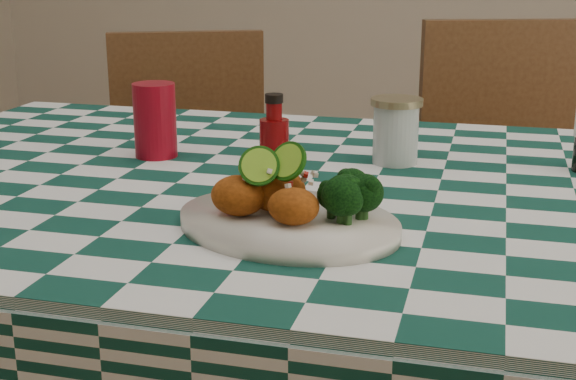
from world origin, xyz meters
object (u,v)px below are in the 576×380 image
(red_tumbler, at_px, (155,120))
(wooden_chair_right, at_px, (521,226))
(ketchup_bottle, at_px, (274,128))
(wooden_chair_left, at_px, (195,215))
(mason_jar, at_px, (396,131))
(fried_chicken_pile, at_px, (278,183))
(plate, at_px, (288,223))

(red_tumbler, relative_size, wooden_chair_right, 0.14)
(ketchup_bottle, height_order, wooden_chair_left, wooden_chair_left)
(mason_jar, xyz_separation_m, wooden_chair_left, (-0.59, 0.54, -0.38))
(mason_jar, bearing_deg, red_tumbler, -171.68)
(fried_chicken_pile, bearing_deg, wooden_chair_left, 117.77)
(wooden_chair_left, height_order, wooden_chair_right, wooden_chair_right)
(wooden_chair_right, bearing_deg, fried_chicken_pile, -127.72)
(wooden_chair_right, bearing_deg, wooden_chair_left, 166.40)
(fried_chicken_pile, distance_m, wooden_chair_left, 1.11)
(wooden_chair_left, bearing_deg, plate, -85.77)
(red_tumbler, height_order, ketchup_bottle, red_tumbler)
(fried_chicken_pile, relative_size, mason_jar, 1.23)
(mason_jar, distance_m, wooden_chair_left, 0.88)
(plate, height_order, fried_chicken_pile, fried_chicken_pile)
(wooden_chair_left, bearing_deg, wooden_chair_right, -19.72)
(fried_chicken_pile, bearing_deg, ketchup_bottle, 106.48)
(fried_chicken_pile, bearing_deg, wooden_chair_right, 70.36)
(plate, bearing_deg, mason_jar, 76.58)
(ketchup_bottle, height_order, wooden_chair_right, wooden_chair_right)
(ketchup_bottle, relative_size, wooden_chair_left, 0.13)
(fried_chicken_pile, height_order, mason_jar, mason_jar)
(wooden_chair_left, bearing_deg, mason_jar, -66.43)
(red_tumbler, relative_size, mason_jar, 1.16)
(fried_chicken_pile, bearing_deg, red_tumbler, 134.43)
(plate, distance_m, red_tumbler, 0.47)
(plate, xyz_separation_m, fried_chicken_pile, (-0.01, 0.00, 0.05))
(wooden_chair_right, bearing_deg, ketchup_bottle, -143.52)
(fried_chicken_pile, height_order, wooden_chair_left, wooden_chair_left)
(wooden_chair_left, bearing_deg, fried_chicken_pile, -86.43)
(red_tumbler, bearing_deg, mason_jar, 8.32)
(ketchup_bottle, relative_size, wooden_chair_right, 0.12)
(fried_chicken_pile, distance_m, mason_jar, 0.40)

